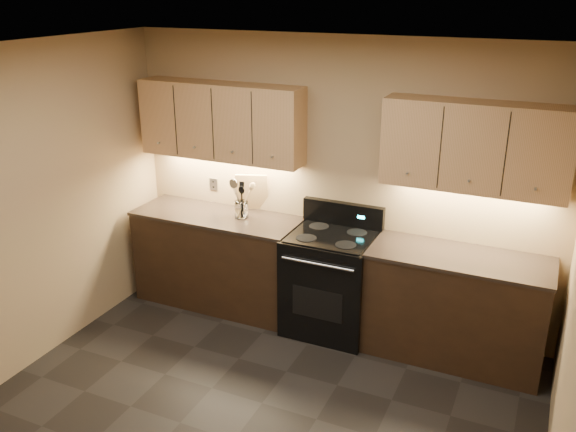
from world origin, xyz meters
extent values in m
plane|color=silver|center=(0.00, 0.00, 2.60)|extent=(4.00, 4.00, 0.00)
cube|color=#9E7E5D|center=(0.00, 2.00, 1.30)|extent=(4.00, 0.04, 2.60)
cube|color=black|center=(-1.10, 1.70, 0.45)|extent=(1.60, 0.60, 0.90)
cube|color=#3C2F26|center=(-1.10, 1.70, 0.92)|extent=(1.62, 0.62, 0.03)
cube|color=black|center=(1.18, 1.70, 0.45)|extent=(1.44, 0.60, 0.90)
cube|color=#3C2F26|center=(1.18, 1.70, 0.92)|extent=(1.46, 0.62, 0.03)
cube|color=black|center=(0.08, 1.68, 0.46)|extent=(0.76, 0.65, 0.92)
cube|color=black|center=(0.08, 1.68, 0.93)|extent=(0.70, 0.60, 0.01)
cube|color=black|center=(0.08, 1.96, 1.03)|extent=(0.76, 0.07, 0.22)
cube|color=#19E5F2|center=(0.26, 1.92, 1.04)|extent=(0.06, 0.00, 0.03)
cylinder|color=silver|center=(0.08, 1.34, 0.80)|extent=(0.65, 0.02, 0.02)
cube|color=black|center=(0.08, 1.35, 0.41)|extent=(0.46, 0.00, 0.28)
cylinder|color=black|center=(-0.10, 1.53, 0.93)|extent=(0.18, 0.18, 0.00)
cylinder|color=black|center=(0.26, 1.53, 0.93)|extent=(0.18, 0.18, 0.00)
cylinder|color=black|center=(-0.10, 1.82, 0.93)|extent=(0.18, 0.18, 0.00)
cylinder|color=black|center=(0.26, 1.82, 0.93)|extent=(0.18, 0.18, 0.00)
cube|color=tan|center=(-1.10, 1.85, 1.80)|extent=(1.60, 0.30, 0.70)
cube|color=tan|center=(1.18, 1.85, 1.80)|extent=(1.44, 0.30, 0.70)
cube|color=#B2B5BA|center=(-1.30, 1.99, 1.12)|extent=(0.08, 0.01, 0.12)
cylinder|color=white|center=(-0.85, 1.74, 1.01)|extent=(0.15, 0.15, 0.16)
cylinder|color=white|center=(-0.85, 1.74, 0.94)|extent=(0.12, 0.12, 0.02)
cube|color=tan|center=(-0.84, 1.95, 1.12)|extent=(0.32, 0.20, 0.38)
camera|label=1|loc=(1.76, -2.95, 2.99)|focal=38.00mm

